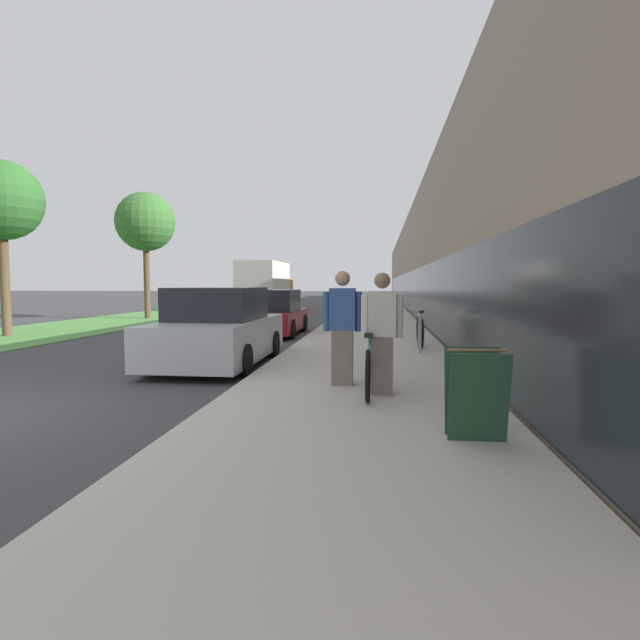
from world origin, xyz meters
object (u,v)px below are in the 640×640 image
Objects in this scene: cruiser_bike_nearest at (420,330)px; vintage_roadster_curbside at (274,315)px; sandwich_board_sign at (476,394)px; parked_sedan_curbside at (218,330)px; moving_truck at (266,286)px; street_tree_near at (1,202)px; person_rider at (382,334)px; tandem_bicycle at (369,364)px; street_tree_far at (145,223)px; person_bystander at (342,328)px; bike_rack_hoop at (420,329)px.

vintage_roadster_curbside reaches higher than cruiser_bike_nearest.
cruiser_bike_nearest is at bearing 89.58° from sandwich_board_sign.
parked_sedan_curbside is 0.56× the size of moving_truck.
person_rider is at bearing -32.63° from street_tree_near.
street_tree_far is at bearing 125.08° from tandem_bicycle.
tandem_bicycle is 9.53m from vintage_roadster_curbside.
moving_truck is at bearing 105.67° from person_bystander.
moving_truck is (-8.28, 18.78, 1.02)m from cruiser_bike_nearest.
moving_truck reaches higher than person_bystander.
sandwich_board_sign is at bearing -89.59° from bike_rack_hoop.
person_bystander is 0.24× the size of moving_truck.
tandem_bicycle is at bearing -54.92° from street_tree_far.
cruiser_bike_nearest is (1.57, 5.14, -0.49)m from person_bystander.
person_bystander is 0.31× the size of street_tree_near.
parked_sedan_curbside is at bearing -147.42° from cruiser_bike_nearest.
sandwich_board_sign is at bearing -90.42° from cruiser_bike_nearest.
vintage_roadster_curbside is at bearing 110.47° from tandem_bicycle.
street_tree_far reaches higher than sandwich_board_sign.
bike_rack_hoop is 13.49m from street_tree_near.
moving_truck reaches higher than parked_sedan_curbside.
person_rider is at bearing -41.83° from parked_sedan_curbside.
moving_truck reaches higher than bike_rack_hoop.
sandwich_board_sign is at bearing -68.24° from vintage_roadster_curbside.
cruiser_bike_nearest reaches higher than tandem_bicycle.
person_rider is 0.85m from person_bystander.
tandem_bicycle is 0.56× the size of parked_sedan_curbside.
street_tree_far is at bearing 125.03° from person_rider.
street_tree_near is (-11.61, 7.27, 3.73)m from tandem_bicycle.
moving_truck is at bearing 106.38° from tandem_bicycle.
cruiser_bike_nearest is 20.55m from moving_truck.
sandwich_board_sign is 21.89m from street_tree_far.
street_tree_near reaches higher than person_rider.
person_bystander is 13.56m from street_tree_near.
parked_sedan_curbside is 15.60m from street_tree_far.
street_tree_near is at bearing 151.64° from parked_sedan_curbside.
street_tree_far is at bearing 138.75° from vintage_roadster_curbside.
moving_truck reaches higher than sandwich_board_sign.
vintage_roadster_curbside is (-3.51, 9.21, -0.32)m from person_rider.
moving_truck reaches higher than cruiser_bike_nearest.
sandwich_board_sign is at bearing -36.61° from street_tree_near.
tandem_bicycle is at bearing 122.14° from person_rider.
street_tree_near reaches higher than tandem_bicycle.
sandwich_board_sign is (0.92, -1.89, -0.40)m from person_rider.
sandwich_board_sign is at bearing -63.19° from tandem_bicycle.
person_bystander is at bearing -74.33° from moving_truck.
sandwich_board_sign is 6.48m from parked_sedan_curbside.
street_tree_near is at bearing -94.28° from street_tree_far.
bike_rack_hoop is (0.88, 4.56, -0.34)m from person_rider.
vintage_roadster_curbside is (-4.49, 3.47, 0.15)m from cruiser_bike_nearest.
street_tree_near is at bearing 171.96° from cruiser_bike_nearest.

